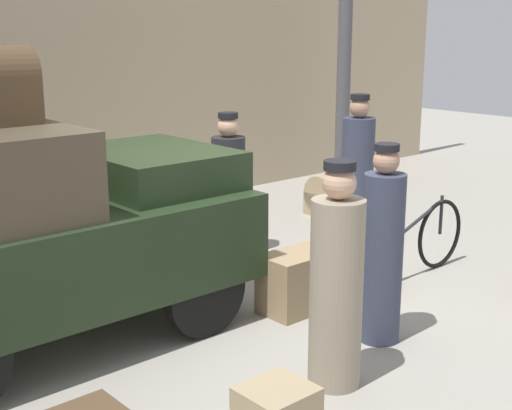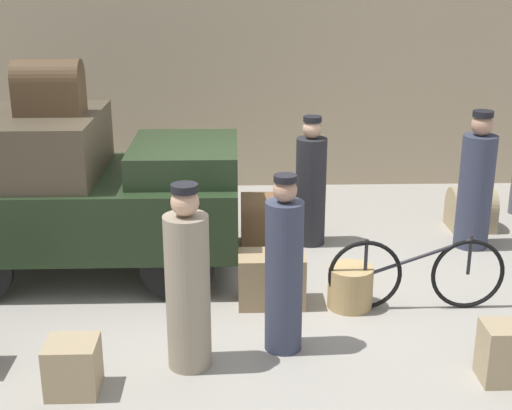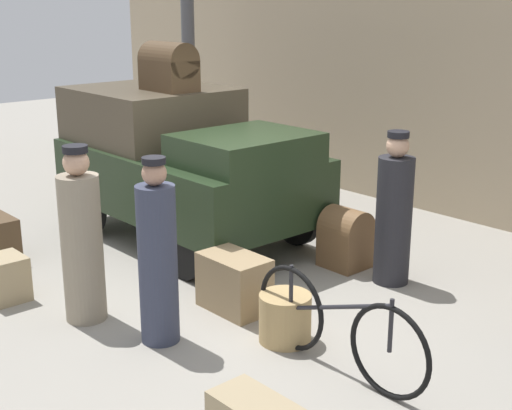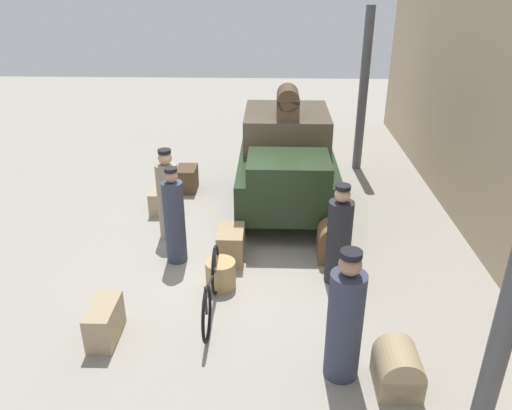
% 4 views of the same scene
% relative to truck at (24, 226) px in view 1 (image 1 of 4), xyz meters
% --- Properties ---
extents(ground_plane, '(30.00, 30.00, 0.00)m').
position_rel_truck_xyz_m(ground_plane, '(1.80, -0.75, -1.01)').
color(ground_plane, gray).
extents(station_building_facade, '(16.00, 0.15, 4.50)m').
position_rel_truck_xyz_m(station_building_facade, '(1.80, 3.33, 1.24)').
color(station_building_facade, tan).
rests_on(station_building_facade, ground).
extents(canopy_pillar_right, '(0.21, 0.21, 3.76)m').
position_rel_truck_xyz_m(canopy_pillar_right, '(5.79, 1.80, 0.87)').
color(canopy_pillar_right, '#4C4C51').
rests_on(canopy_pillar_right, ground).
extents(truck, '(3.36, 1.86, 1.83)m').
position_rel_truck_xyz_m(truck, '(0.00, 0.00, 0.00)').
color(truck, black).
rests_on(truck, ground).
extents(bicycle, '(1.81, 0.04, 0.81)m').
position_rel_truck_xyz_m(bicycle, '(3.62, -1.12, -0.62)').
color(bicycle, black).
rests_on(bicycle, ground).
extents(wicker_basket, '(0.46, 0.46, 0.44)m').
position_rel_truck_xyz_m(wicker_basket, '(2.96, -1.06, -0.79)').
color(wicker_basket, tan).
rests_on(wicker_basket, ground).
extents(porter_with_bicycle, '(0.34, 0.34, 1.67)m').
position_rel_truck_xyz_m(porter_with_bicycle, '(2.21, -1.87, -0.24)').
color(porter_with_bicycle, '#33384C').
rests_on(porter_with_bicycle, ground).
extents(porter_standing_middle, '(0.39, 0.39, 1.67)m').
position_rel_truck_xyz_m(porter_standing_middle, '(1.37, -2.14, -0.24)').
color(porter_standing_middle, gray).
rests_on(porter_standing_middle, ground).
extents(porter_carrying_trunk, '(0.38, 0.38, 1.64)m').
position_rel_truck_xyz_m(porter_carrying_trunk, '(2.72, 0.75, -0.26)').
color(porter_carrying_trunk, '#232328').
rests_on(porter_carrying_trunk, ground).
extents(conductor_in_dark_uniform, '(0.42, 0.42, 1.72)m').
position_rel_truck_xyz_m(conductor_in_dark_uniform, '(4.74, 0.58, -0.22)').
color(conductor_in_dark_uniform, '#33384C').
rests_on(conductor_in_dark_uniform, ground).
extents(suitcase_tan_flat, '(0.69, 0.43, 0.55)m').
position_rel_truck_xyz_m(suitcase_tan_flat, '(2.15, -0.96, -0.73)').
color(suitcase_tan_flat, '#937A56').
rests_on(suitcase_tan_flat, ground).
extents(trunk_barrel_dark, '(0.48, 0.46, 0.68)m').
position_rel_truck_xyz_m(trunk_barrel_dark, '(2.09, 0.73, -0.67)').
color(trunk_barrel_dark, brown).
rests_on(trunk_barrel_dark, ground).
extents(suitcase_black_upright, '(0.57, 0.52, 0.57)m').
position_rel_truck_xyz_m(suitcase_black_upright, '(4.94, 1.21, -0.75)').
color(suitcase_black_upright, '#9E8966').
rests_on(suitcase_black_upright, ground).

